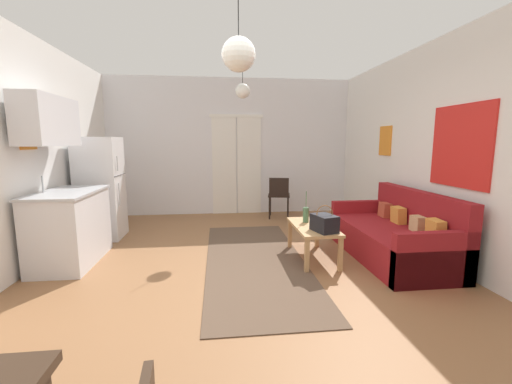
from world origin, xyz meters
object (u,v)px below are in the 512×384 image
Objects in this scene: couch at (396,237)px; handbag at (324,223)px; coffee_table at (313,230)px; bamboo_vase at (306,215)px; pendant_lamp_far at (243,91)px; accent_chair at (279,194)px; pendant_lamp_near at (239,54)px; refrigerator at (101,188)px.

couch reaches higher than handbag.
couch is at bearing -4.83° from coffee_table.
pendant_lamp_far is at bearing 120.52° from bamboo_vase.
bamboo_vase is at bearing 105.45° from coffee_table.
bamboo_vase is 2.11m from accent_chair.
coffee_table is at bearing -61.17° from pendant_lamp_far.
pendant_lamp_near is at bearing -142.87° from handbag.
handbag is 2.15m from pendant_lamp_near.
bamboo_vase is (-1.14, 0.27, 0.27)m from couch.
accent_chair is at bearing 18.14° from refrigerator.
refrigerator is (-3.08, 1.60, 0.24)m from handbag.
pendant_lamp_near is at bearing 85.28° from accent_chair.
handbag is at bearing -80.30° from coffee_table.
accent_chair is at bearing 90.42° from coffee_table.
handbag is at bearing 37.13° from pendant_lamp_near.
couch reaches higher than accent_chair.
couch is 4.54× the size of bamboo_vase.
refrigerator is 1.93× the size of accent_chair.
refrigerator is at bearing 152.60° from handbag.
coffee_table is 3.33m from refrigerator.
couch is 1.10m from coffee_table.
handbag is (0.05, -0.29, 0.17)m from coffee_table.
handbag is 0.52× the size of pendant_lamp_near.
bamboo_vase is 1.15× the size of handbag.
pendant_lamp_far is (-0.74, 1.26, 1.77)m from bamboo_vase.
accent_chair is (0.03, 2.11, -0.06)m from bamboo_vase.
coffee_table is at bearing -74.55° from bamboo_vase.
coffee_table is 2.38m from pendant_lamp_near.
refrigerator is at bearing 29.85° from accent_chair.
bamboo_vase is at bearing -20.70° from refrigerator.
accent_chair is at bearing 73.57° from pendant_lamp_near.
couch is 2.64m from accent_chair.
refrigerator is 2.71m from pendant_lamp_far.
bamboo_vase is 3.20m from refrigerator.
pendant_lamp_far is at bearing 59.64° from accent_chair.
accent_chair is at bearing 89.12° from bamboo_vase.
pendant_lamp_far reaches higher than couch.
coffee_table is 0.62× the size of refrigerator.
pendant_lamp_far is (-1.88, 1.53, 2.04)m from couch.
bamboo_vase is 0.51× the size of accent_chair.
refrigerator is 3.45m from pendant_lamp_near.
couch is 2.69× the size of pendant_lamp_near.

